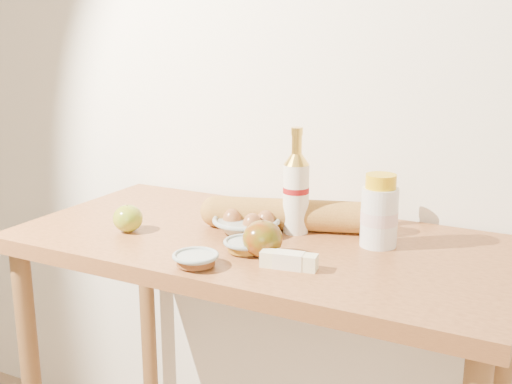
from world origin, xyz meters
TOP-DOWN VIEW (x-y plane):
  - back_wall at (0.00, 1.51)m, footprint 3.50×0.02m
  - table at (0.00, 1.18)m, footprint 1.20×0.60m
  - bourbon_bottle at (0.06, 1.25)m, footprint 0.08×0.08m
  - cream_bottle at (0.27, 1.25)m, footprint 0.10×0.10m
  - egg_bowl at (-0.05, 1.20)m, footprint 0.20×0.20m
  - baguette at (0.04, 1.27)m, footprint 0.47×0.22m
  - apple_yellowgreen at (-0.31, 1.07)m, footprint 0.09×0.09m
  - apple_redgreen_right at (0.06, 1.06)m, footprint 0.11×0.11m
  - sugar_bowl at (-0.04, 0.94)m, footprint 0.11×0.11m
  - syrup_bowl at (0.02, 1.07)m, footprint 0.12×0.12m
  - butter_stick at (0.14, 1.03)m, footprint 0.12×0.05m

SIDE VIEW (x-z plane):
  - table at x=0.00m, z-range 0.33..1.23m
  - sugar_bowl at x=-0.04m, z-range 0.90..0.93m
  - syrup_bowl at x=0.02m, z-range 0.90..0.93m
  - butter_stick at x=0.14m, z-range 0.90..0.93m
  - egg_bowl at x=-0.05m, z-range 0.89..0.95m
  - apple_yellowgreen at x=-0.31m, z-range 0.90..0.97m
  - baguette at x=0.04m, z-range 0.90..0.98m
  - apple_redgreen_right at x=0.06m, z-range 0.90..0.98m
  - cream_bottle at x=0.27m, z-range 0.89..1.06m
  - bourbon_bottle at x=0.06m, z-range 0.88..1.14m
  - back_wall at x=0.00m, z-range 0.00..2.60m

